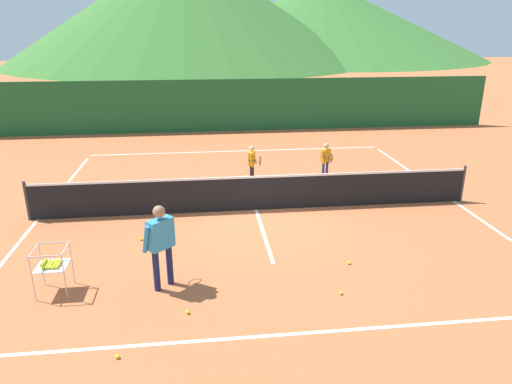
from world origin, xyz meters
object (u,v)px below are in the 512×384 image
(ball_cart, at_px, (51,264))
(tennis_ball_4, at_px, (349,263))
(tennis_ball_2, at_px, (341,293))
(instructor, at_px, (161,239))
(tennis_ball_1, at_px, (188,312))
(student_0, at_px, (252,161))
(tennis_ball_3, at_px, (117,357))
(tennis_net, at_px, (256,193))
(tennis_ball_5, at_px, (141,239))
(student_1, at_px, (326,158))

(ball_cart, relative_size, tennis_ball_4, 13.22)
(ball_cart, distance_m, tennis_ball_2, 5.44)
(instructor, xyz_separation_m, ball_cart, (-2.04, 0.05, -0.42))
(tennis_ball_1, relative_size, tennis_ball_4, 1.00)
(student_0, bearing_deg, tennis_ball_3, -110.02)
(tennis_net, xyz_separation_m, student_0, (0.16, 2.35, 0.23))
(ball_cart, height_order, tennis_ball_5, ball_cart)
(ball_cart, bearing_deg, tennis_ball_3, -54.86)
(instructor, height_order, tennis_ball_4, instructor)
(student_0, distance_m, tennis_ball_1, 7.40)
(student_1, distance_m, tennis_ball_1, 8.44)
(tennis_ball_4, bearing_deg, tennis_ball_2, -114.06)
(instructor, relative_size, tennis_ball_5, 24.72)
(tennis_ball_2, height_order, tennis_ball_4, same)
(tennis_net, relative_size, tennis_ball_2, 175.56)
(tennis_ball_1, bearing_deg, student_1, 58.89)
(student_1, height_order, tennis_ball_3, student_1)
(tennis_net, relative_size, tennis_ball_4, 175.56)
(tennis_ball_1, bearing_deg, student_0, 74.78)
(student_1, relative_size, ball_cart, 1.34)
(student_1, relative_size, tennis_ball_1, 17.69)
(instructor, xyz_separation_m, tennis_ball_2, (3.32, -0.69, -0.98))
(student_0, relative_size, tennis_ball_5, 17.83)
(student_0, bearing_deg, instructor, -111.42)
(ball_cart, bearing_deg, tennis_net, 40.97)
(tennis_ball_1, bearing_deg, ball_cart, 157.67)
(student_0, xyz_separation_m, tennis_ball_1, (-1.93, -7.11, -0.70))
(student_1, relative_size, tennis_ball_4, 17.69)
(tennis_ball_1, xyz_separation_m, tennis_ball_3, (-1.04, -1.06, 0.00))
(ball_cart, xyz_separation_m, tennis_ball_2, (5.36, -0.74, -0.55))
(tennis_ball_3, bearing_deg, tennis_net, 64.15)
(tennis_net, distance_m, student_0, 2.37)
(tennis_ball_2, bearing_deg, tennis_ball_1, -174.09)
(student_0, distance_m, student_1, 2.41)
(tennis_net, bearing_deg, tennis_ball_3, -115.85)
(instructor, xyz_separation_m, tennis_ball_1, (0.47, -0.98, -0.98))
(tennis_ball_2, distance_m, tennis_ball_4, 1.24)
(tennis_ball_1, xyz_separation_m, tennis_ball_2, (2.85, 0.29, 0.00))
(ball_cart, bearing_deg, student_0, 53.81)
(student_1, bearing_deg, tennis_ball_2, -102.22)
(tennis_ball_1, height_order, tennis_ball_3, same)
(tennis_ball_3, xyz_separation_m, tennis_ball_4, (4.40, 2.48, 0.00))
(instructor, bearing_deg, tennis_ball_4, 6.57)
(tennis_ball_3, height_order, tennis_ball_5, same)
(ball_cart, height_order, tennis_ball_2, ball_cart)
(tennis_ball_1, bearing_deg, tennis_ball_3, -134.57)
(student_1, xyz_separation_m, tennis_ball_4, (-0.99, -5.78, -0.69))
(student_1, xyz_separation_m, tennis_ball_2, (-1.50, -6.91, -0.69))
(instructor, relative_size, tennis_ball_1, 24.72)
(tennis_net, bearing_deg, tennis_ball_4, -64.57)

